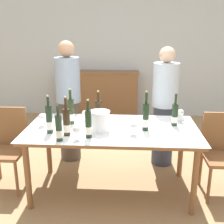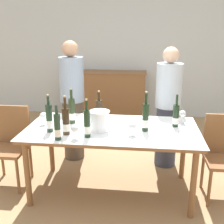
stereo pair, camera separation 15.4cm
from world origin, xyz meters
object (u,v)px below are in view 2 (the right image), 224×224
Objects in this scene: sideboard_cabinet at (106,95)px; wine_bottle_1 at (145,118)px; wine_bottle_5 at (49,119)px; wine_bottle_6 at (99,113)px; dining_table at (112,134)px; chair_left_end at (10,140)px; chair_right_end at (224,151)px; wine_glass_3 at (132,127)px; wine_glass_4 at (43,116)px; person_guest_left at (168,109)px; wine_bottle_7 at (66,122)px; wine_bottle_2 at (57,128)px; wine_bottle_4 at (87,124)px; wine_glass_2 at (75,129)px; ice_bucket at (100,120)px; wine_bottle_0 at (176,116)px; person_host at (72,102)px; wine_glass_1 at (182,114)px; wine_glass_0 at (86,113)px; wine_bottle_3 at (72,111)px.

wine_bottle_1 reaches higher than sideboard_cabinet.
wine_bottle_6 is (0.47, 0.28, -0.01)m from wine_bottle_5.
dining_table is 1.23m from chair_left_end.
wine_glass_3 is at bearing -164.71° from chair_right_end.
wine_bottle_6 reaches higher than wine_glass_4.
wine_glass_4 is 0.09× the size of person_guest_left.
wine_bottle_7 is 0.25× the size of person_guest_left.
wine_bottle_2 is at bearing -54.45° from wine_glass_4.
wine_bottle_4 is at bearing -11.99° from wine_bottle_7.
person_guest_left is (0.96, 1.08, -0.08)m from wine_glass_2.
ice_bucket is 0.61× the size of wine_bottle_0.
wine_bottle_5 is 2.81× the size of wine_glass_4.
wine_glass_4 is (-0.45, 0.36, -0.00)m from wine_glass_2.
ice_bucket is 0.23× the size of chair_left_end.
ice_bucket is (-0.12, -0.08, 0.18)m from dining_table.
chair_left_end is at bearing -128.86° from person_host.
wine_bottle_6 is at bearing -141.82° from person_guest_left.
wine_glass_1 is 1.24m from wine_glass_2.
wine_glass_0 is at bearing 175.28° from chair_right_end.
wine_glass_0 is at bearing 102.69° from wine_bottle_4.
wine_bottle_1 is at bearing 24.11° from wine_glass_2.
wine_bottle_7 is at bearing -22.38° from chair_left_end.
wine_glass_2 reaches higher than wine_glass_0.
ice_bucket is 0.33m from wine_glass_2.
person_host is at bearing 111.37° from wine_bottle_4.
wine_glass_4 is (-1.45, -0.11, -0.02)m from wine_bottle_0.
wine_bottle_4 reaches higher than wine_bottle_0.
chair_left_end is at bearing -175.26° from wine_glass_1.
wine_bottle_4 is 1.01× the size of wine_bottle_6.
chair_left_end is (-0.45, 0.07, -0.34)m from wine_glass_4.
dining_table is 4.60× the size of wine_bottle_7.
ice_bucket is at bearing -159.21° from wine_glass_1.
wine_bottle_1 is 2.99× the size of wine_glass_4.
person_guest_left is at bearing 49.85° from wine_bottle_4.
wine_bottle_3 and wine_bottle_7 have the same top height.
wine_bottle_3 is 0.32m from wine_glass_4.
person_guest_left is at bearing 65.47° from wine_glass_3.
wine_bottle_1 is at bearing 5.00° from ice_bucket.
chair_left_end is at bearing 159.84° from wine_bottle_4.
wine_bottle_1 is 2.81× the size of wine_glass_1.
chair_left_end is at bearing 169.28° from wine_glass_3.
wine_bottle_2 is 0.22× the size of person_guest_left.
wine_glass_3 is (0.70, 0.20, -0.03)m from wine_bottle_2.
wine_bottle_4 is 2.99× the size of wine_glass_0.
wine_glass_1 is 0.70m from wine_glass_3.
wine_bottle_1 reaches higher than wine_bottle_7.
wine_glass_2 is at bearing -164.34° from chair_right_end.
wine_bottle_1 is 0.27× the size of person_guest_left.
wine_bottle_5 reaches higher than wine_glass_0.
person_guest_left is (0.29, 0.78, -0.12)m from wine_bottle_1.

